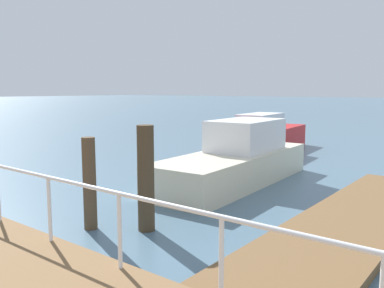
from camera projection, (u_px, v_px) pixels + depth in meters
floating_dock at (350, 225)px, 8.36m from camera, size 10.18×2.00×0.18m
boardwalk_railing at (292, 254)px, 3.98m from camera, size 0.06×21.66×1.08m
dock_piling_0 at (146, 178)px, 8.16m from camera, size 0.34×0.34×2.14m
dock_piling_3 at (90, 184)px, 8.25m from camera, size 0.27×0.27×1.89m
moored_boat_0 at (237, 160)px, 12.48m from camera, size 6.57×2.35×1.90m
moored_boat_2 at (266, 137)px, 18.59m from camera, size 6.79×2.28×1.79m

